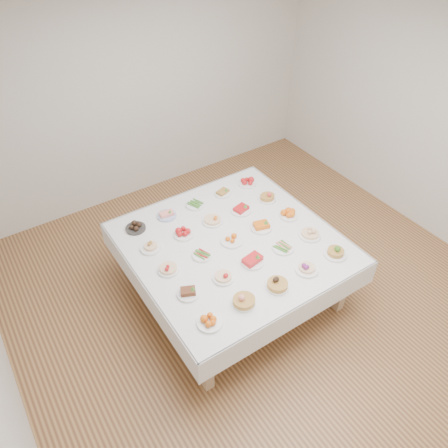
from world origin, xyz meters
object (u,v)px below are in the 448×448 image
dish_12 (232,239)px  display_table (232,247)px  dish_0 (210,320)px  dish_24 (247,182)px

dish_12 → display_table: bearing=-44.6°
display_table → dish_0: 1.03m
dish_24 → dish_0: bearing=-134.7°
dish_0 → dish_24: size_ratio=1.04×
display_table → dish_0: dish_0 is taller
dish_0 → dish_24: 2.04m
display_table → dish_0: bearing=-134.9°
display_table → dish_0: (-0.72, -0.73, 0.11)m
dish_24 → display_table: bearing=-134.4°
dish_0 → display_table: bearing=45.1°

